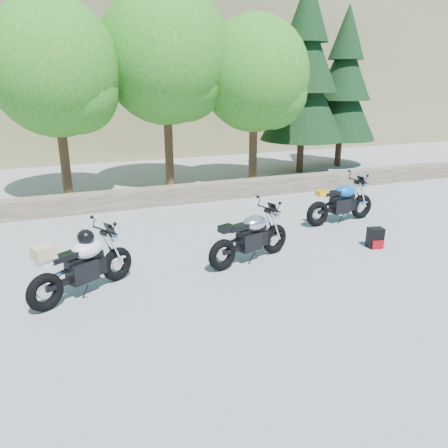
{
  "coord_description": "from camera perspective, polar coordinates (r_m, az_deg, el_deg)",
  "views": [
    {
      "loc": [
        -2.76,
        -6.62,
        3.45
      ],
      "look_at": [
        0.2,
        1.0,
        0.75
      ],
      "focal_mm": 35.0,
      "sensor_mm": 36.0,
      "label": 1
    }
  ],
  "objects": [
    {
      "name": "tree_decid_mid",
      "position": [
        14.63,
        -7.16,
        20.45
      ],
      "size": [
        4.08,
        4.08,
        6.24
      ],
      "color": "#382314",
      "rests_on": "ground"
    },
    {
      "name": "conifer_far",
      "position": [
        19.03,
        15.36,
        17.12
      ],
      "size": [
        2.82,
        2.82,
        6.27
      ],
      "color": "#382314",
      "rests_on": "ground"
    },
    {
      "name": "tree_decid_right",
      "position": [
        15.02,
        4.5,
        18.41
      ],
      "size": [
        3.54,
        3.54,
        5.41
      ],
      "color": "#382314",
      "rests_on": "ground"
    },
    {
      "name": "backpack",
      "position": [
        9.97,
        19.15,
        -1.73
      ],
      "size": [
        0.36,
        0.32,
        0.43
      ],
      "rotation": [
        0.0,
        0.0,
        -0.19
      ],
      "color": "black",
      "rests_on": "ground"
    },
    {
      "name": "tree_decid_left",
      "position": [
        13.76,
        -20.76,
        17.93
      ],
      "size": [
        3.67,
        3.67,
        5.62
      ],
      "color": "#382314",
      "rests_on": "ground"
    },
    {
      "name": "hillside",
      "position": [
        35.33,
        -12.89,
        24.44
      ],
      "size": [
        80.0,
        30.0,
        15.0
      ],
      "primitive_type": "cube",
      "color": "#6C6343",
      "rests_on": "ground"
    },
    {
      "name": "white_bike",
      "position": [
        7.63,
        -18.09,
        -5.01
      ],
      "size": [
        1.82,
        1.16,
        1.12
      ],
      "rotation": [
        0.0,
        0.0,
        0.53
      ],
      "color": "black",
      "rests_on": "ground"
    },
    {
      "name": "blue_bike",
      "position": [
        11.4,
        15.04,
        2.69
      ],
      "size": [
        2.08,
        0.66,
        1.04
      ],
      "rotation": [
        0.0,
        0.0,
        0.1
      ],
      "color": "black",
      "rests_on": "ground"
    },
    {
      "name": "conifer_near",
      "position": [
        17.32,
        10.48,
        18.75
      ],
      "size": [
        3.17,
        3.17,
        7.06
      ],
      "color": "#382314",
      "rests_on": "ground"
    },
    {
      "name": "silver_bike",
      "position": [
        8.63,
        3.46,
        -1.78
      ],
      "size": [
        1.97,
        0.84,
        1.02
      ],
      "rotation": [
        0.0,
        0.0,
        0.31
      ],
      "color": "black",
      "rests_on": "ground"
    },
    {
      "name": "ground",
      "position": [
        7.95,
        1.28,
        -7.42
      ],
      "size": [
        90.0,
        90.0,
        0.0
      ],
      "primitive_type": "plane",
      "color": "gray",
      "rests_on": "ground"
    },
    {
      "name": "stone_wall",
      "position": [
        12.83,
        -8.16,
        3.65
      ],
      "size": [
        22.0,
        0.55,
        0.5
      ],
      "primitive_type": "cube",
      "color": "#4A3D31",
      "rests_on": "ground"
    }
  ]
}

